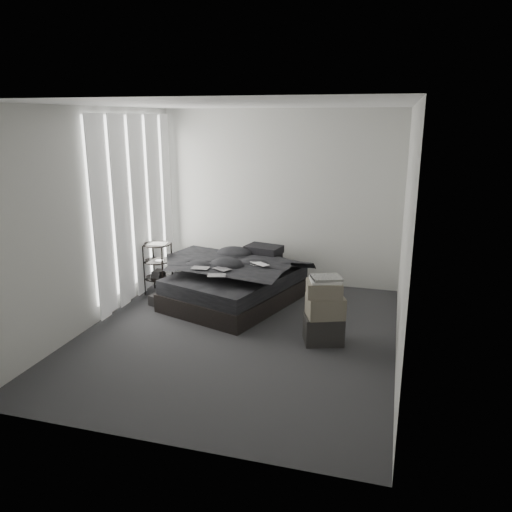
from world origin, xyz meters
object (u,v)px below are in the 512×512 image
(bed, at_px, (236,294))
(side_stand, at_px, (158,268))
(laptop, at_px, (257,260))
(box_lower, at_px, (323,329))

(bed, bearing_deg, side_stand, -165.84)
(bed, height_order, laptop, laptop)
(bed, relative_size, side_stand, 2.46)
(bed, height_order, box_lower, box_lower)
(laptop, bearing_deg, box_lower, -4.21)
(laptop, height_order, box_lower, laptop)
(side_stand, xyz_separation_m, box_lower, (2.56, -1.02, -0.20))
(box_lower, bearing_deg, bed, 145.27)
(side_stand, bearing_deg, laptop, -5.52)
(laptop, xyz_separation_m, side_stand, (-1.53, 0.15, -0.29))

